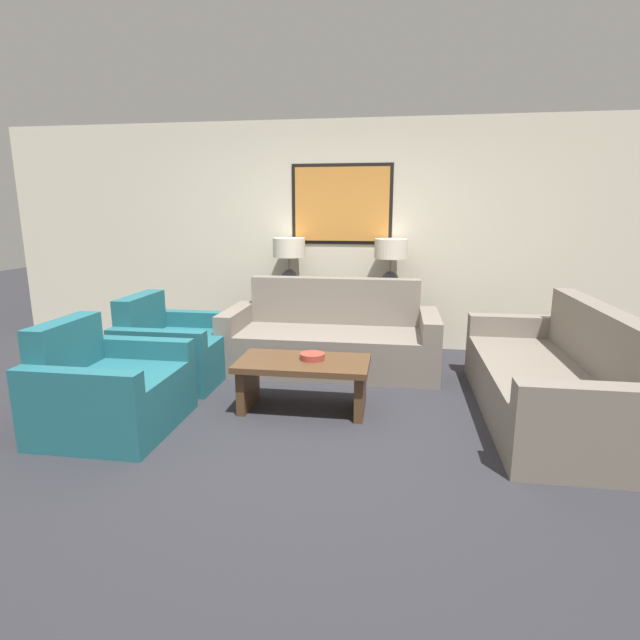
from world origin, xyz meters
TOP-DOWN VIEW (x-y plane):
  - ground_plane at (0.00, 0.00)m, footprint 20.00×20.00m
  - back_wall at (0.00, 2.45)m, footprint 8.40×0.12m
  - console_table at (0.00, 2.17)m, footprint 1.63×0.40m
  - table_lamp_left at (-0.59, 2.17)m, footprint 0.37×0.37m
  - table_lamp_right at (0.59, 2.17)m, footprint 0.37×0.37m
  - couch_by_back_wall at (0.00, 1.47)m, footprint 2.19×0.92m
  - couch_by_side at (1.90, 0.48)m, footprint 0.92×2.19m
  - coffee_table at (-0.08, 0.32)m, footprint 1.08×0.58m
  - decorative_bowl at (-0.01, 0.37)m, footprint 0.21×0.21m
  - armchair_near_back_wall at (-1.47, 0.89)m, footprint 0.91×0.99m
  - armchair_near_camera at (-1.47, -0.25)m, footprint 0.91×0.99m

SIDE VIEW (x-z plane):
  - ground_plane at x=0.00m, z-range 0.00..0.00m
  - armchair_near_back_wall at x=-1.47m, z-range -0.13..0.70m
  - armchair_near_camera at x=-1.47m, z-range -0.13..0.70m
  - couch_by_back_wall at x=0.00m, z-range -0.16..0.76m
  - couch_by_side at x=1.90m, z-range -0.16..0.76m
  - coffee_table at x=-0.08m, z-range 0.10..0.52m
  - console_table at x=0.00m, z-range 0.00..0.74m
  - decorative_bowl at x=-0.01m, z-range 0.43..0.48m
  - table_lamp_left at x=-0.59m, z-range 0.85..1.43m
  - table_lamp_right at x=0.59m, z-range 0.85..1.43m
  - back_wall at x=0.00m, z-range 0.01..2.66m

